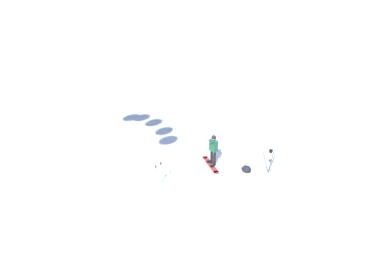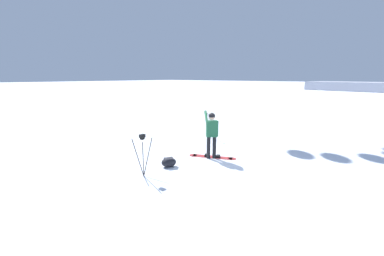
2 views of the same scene
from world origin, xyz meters
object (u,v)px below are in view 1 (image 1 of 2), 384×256
Objects in this scene: snowboard at (210,164)px; ski_poles at (159,172)px; camera_tripod at (270,156)px; snowboarder at (213,147)px; gear_bag_large at (246,169)px.

ski_poles reaches higher than snowboard.
snowboard is at bearing 79.42° from camera_tripod.
snowboarder is 2.78× the size of gear_bag_large.
camera_tripod is at bearing -89.98° from gear_bag_large.
ski_poles is (-1.96, 2.40, 0.80)m from snowboard.
gear_bag_large is at bearing 90.02° from camera_tripod.
snowboarder is 1.40× the size of ski_poles.
gear_bag_large is at bearing -106.77° from snowboard.
snowboard is 2.66× the size of gear_bag_large.
gear_bag_large is 0.47× the size of camera_tripod.
camera_tripod is (-0.54, -2.91, 0.93)m from snowboard.
ski_poles is (-1.42, 5.32, -0.13)m from camera_tripod.
gear_bag_large is 0.50× the size of ski_poles.
ski_poles is at bearing 128.35° from snowboarder.
snowboarder reaches higher than gear_bag_large.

